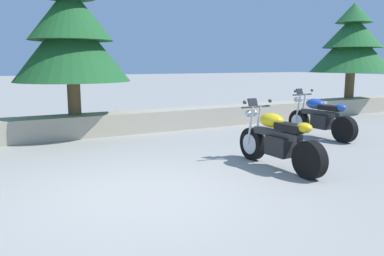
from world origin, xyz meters
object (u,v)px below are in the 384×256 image
at_px(motorcycle_yellow_centre, 278,141).
at_px(motorcycle_blue_far_right, 320,118).
at_px(pine_tree_mid_right, 352,43).
at_px(pine_tree_mid_left, 71,33).

xyz_separation_m(motorcycle_yellow_centre, motorcycle_blue_far_right, (2.83, 1.72, 0.00)).
height_order(motorcycle_yellow_centre, pine_tree_mid_right, pine_tree_mid_right).
distance_m(motorcycle_yellow_centre, pine_tree_mid_left, 5.78).
bearing_deg(motorcycle_yellow_centre, pine_tree_mid_right, 32.28).
relative_size(motorcycle_yellow_centre, pine_tree_mid_right, 0.60).
bearing_deg(pine_tree_mid_right, motorcycle_yellow_centre, -147.72).
distance_m(motorcycle_yellow_centre, pine_tree_mid_right, 9.18).
relative_size(motorcycle_yellow_centre, motorcycle_blue_far_right, 1.00).
xyz_separation_m(motorcycle_blue_far_right, pine_tree_mid_right, (4.72, 3.06, 2.07)).
height_order(motorcycle_yellow_centre, motorcycle_blue_far_right, same).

